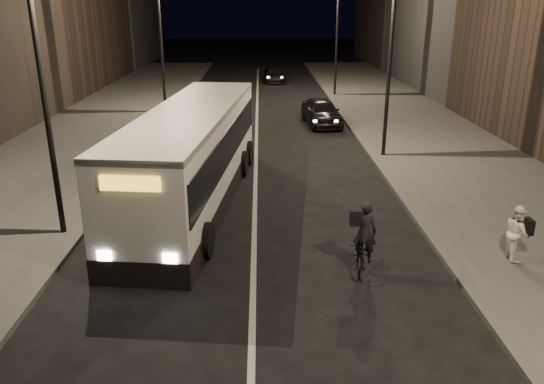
{
  "coord_description": "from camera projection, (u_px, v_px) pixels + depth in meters",
  "views": [
    {
      "loc": [
        0.21,
        -10.37,
        6.55
      ],
      "look_at": [
        0.52,
        3.57,
        1.5
      ],
      "focal_mm": 35.0,
      "sensor_mm": 36.0,
      "label": 1
    }
  ],
  "objects": [
    {
      "name": "streetlight_right_far",
      "position": [
        334.0,
        19.0,
        36.58
      ],
      "size": [
        1.2,
        0.44,
        8.12
      ],
      "color": "black",
      "rests_on": "sidewalk_right"
    },
    {
      "name": "sidewalk_left",
      "position": [
        76.0,
        147.0,
        24.93
      ],
      "size": [
        7.0,
        70.0,
        0.16
      ],
      "primitive_type": "cube",
      "color": "#3A3A38",
      "rests_on": "ground"
    },
    {
      "name": "streetlight_left_near",
      "position": [
        47.0,
        49.0,
        13.8
      ],
      "size": [
        1.2,
        0.44,
        8.12
      ],
      "color": "black",
      "rests_on": "sidewalk_left"
    },
    {
      "name": "car_near",
      "position": [
        321.0,
        112.0,
        29.38
      ],
      "size": [
        2.22,
        4.47,
        1.46
      ],
      "primitive_type": "imported",
      "rotation": [
        0.0,
        0.0,
        0.12
      ],
      "color": "black",
      "rests_on": "ground"
    },
    {
      "name": "sidewalk_right",
      "position": [
        434.0,
        144.0,
        25.28
      ],
      "size": [
        7.0,
        70.0,
        0.16
      ],
      "primitive_type": "cube",
      "color": "#3A3A38",
      "rests_on": "ground"
    },
    {
      "name": "car_mid",
      "position": [
        204.0,
        93.0,
        35.6
      ],
      "size": [
        1.9,
        4.53,
        1.46
      ],
      "primitive_type": "imported",
      "rotation": [
        0.0,
        0.0,
        3.06
      ],
      "color": "#3D3C3F",
      "rests_on": "ground"
    },
    {
      "name": "pedestrian_woman",
      "position": [
        517.0,
        233.0,
        13.69
      ],
      "size": [
        0.62,
        0.76,
        1.48
      ],
      "primitive_type": "imported",
      "rotation": [
        0.0,
        0.0,
        1.49
      ],
      "color": "white",
      "rests_on": "sidewalk_right"
    },
    {
      "name": "ground",
      "position": [
        253.0,
        308.0,
        11.97
      ],
      "size": [
        180.0,
        180.0,
        0.0
      ],
      "primitive_type": "plane",
      "color": "black",
      "rests_on": "ground"
    },
    {
      "name": "streetlight_right_mid",
      "position": [
        386.0,
        32.0,
        21.54
      ],
      "size": [
        1.2,
        0.44,
        8.12
      ],
      "color": "black",
      "rests_on": "sidewalk_right"
    },
    {
      "name": "streetlight_left_far",
      "position": [
        164.0,
        22.0,
        30.72
      ],
      "size": [
        1.2,
        0.44,
        8.12
      ],
      "color": "black",
      "rests_on": "sidewalk_left"
    },
    {
      "name": "cyclist_on_bicycle",
      "position": [
        362.0,
        247.0,
        13.45
      ],
      "size": [
        0.94,
        1.78,
        1.95
      ],
      "rotation": [
        0.0,
        0.0,
        -0.22
      ],
      "color": "black",
      "rests_on": "ground"
    },
    {
      "name": "city_bus",
      "position": [
        193.0,
        152.0,
        17.8
      ],
      "size": [
        3.84,
        12.13,
        3.22
      ],
      "rotation": [
        0.0,
        0.0,
        -0.11
      ],
      "color": "silver",
      "rests_on": "ground"
    },
    {
      "name": "car_far",
      "position": [
        274.0,
        75.0,
        45.14
      ],
      "size": [
        1.93,
        4.29,
        1.22
      ],
      "primitive_type": "imported",
      "rotation": [
        0.0,
        0.0,
        0.05
      ],
      "color": "black",
      "rests_on": "ground"
    }
  ]
}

